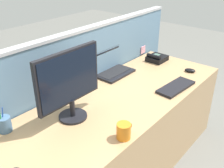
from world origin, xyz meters
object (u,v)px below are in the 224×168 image
object	(u,v)px
laptop	(110,67)
coffee_mug	(124,131)
keyboard_main	(176,87)
pen_cup	(5,124)
computer_mouse_right_hand	(190,70)
desktop_monitor	(69,81)
desk_phone	(157,58)

from	to	relation	value
laptop	coffee_mug	distance (m)	0.96
keyboard_main	pen_cup	distance (m)	1.34
keyboard_main	pen_cup	world-z (taller)	pen_cup
computer_mouse_right_hand	coffee_mug	world-z (taller)	coffee_mug
laptop	coffee_mug	size ratio (longest dim) A/B	2.84
computer_mouse_right_hand	pen_cup	world-z (taller)	pen_cup
desktop_monitor	desk_phone	xyz separation A→B (m)	(1.26, 0.09, -0.24)
keyboard_main	desktop_monitor	bearing A→B (deg)	161.90
computer_mouse_right_hand	desktop_monitor	bearing A→B (deg)	150.17
laptop	pen_cup	bearing A→B (deg)	-176.78
desk_phone	computer_mouse_right_hand	size ratio (longest dim) A/B	1.95
desktop_monitor	keyboard_main	bearing A→B (deg)	-22.80
pen_cup	coffee_mug	size ratio (longest dim) A/B	1.40
desk_phone	coffee_mug	bearing A→B (deg)	-157.61
coffee_mug	desktop_monitor	bearing A→B (deg)	96.64
desktop_monitor	computer_mouse_right_hand	size ratio (longest dim) A/B	5.07
desk_phone	computer_mouse_right_hand	world-z (taller)	desk_phone
keyboard_main	coffee_mug	xyz separation A→B (m)	(-0.79, -0.06, 0.04)
desktop_monitor	coffee_mug	xyz separation A→B (m)	(0.05, -0.41, -0.22)
laptop	desk_phone	distance (m)	0.56
laptop	desk_phone	world-z (taller)	laptop
desktop_monitor	laptop	bearing A→B (deg)	20.38
desktop_monitor	desk_phone	size ratio (longest dim) A/B	2.59
desktop_monitor	computer_mouse_right_hand	world-z (taller)	desktop_monitor
desk_phone	coffee_mug	world-z (taller)	coffee_mug
keyboard_main	coffee_mug	distance (m)	0.80
laptop	desk_phone	size ratio (longest dim) A/B	1.84
laptop	desktop_monitor	bearing A→B (deg)	-159.62
desktop_monitor	keyboard_main	size ratio (longest dim) A/B	1.34
desktop_monitor	coffee_mug	world-z (taller)	desktop_monitor
pen_cup	keyboard_main	bearing A→B (deg)	-24.74
computer_mouse_right_hand	laptop	bearing A→B (deg)	114.77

